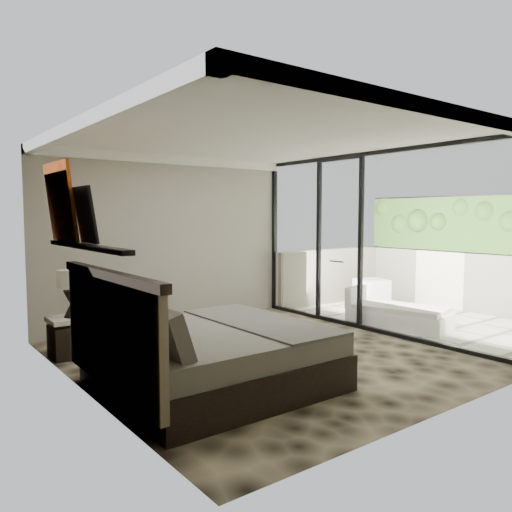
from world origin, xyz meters
TOP-DOWN VIEW (x-y plane):
  - floor at (0.00, 0.00)m, footprint 5.00×5.00m
  - ceiling at (0.00, 0.00)m, footprint 4.50×5.00m
  - back_wall at (0.00, 2.49)m, footprint 4.50×0.02m
  - left_wall at (-2.24, 0.00)m, footprint 0.02×5.00m
  - glass_wall at (2.25, 0.00)m, footprint 0.08×5.00m
  - terrace_slab at (3.75, 0.00)m, footprint 3.00×5.00m
  - parapet_far at (5.10, 0.00)m, footprint 0.30×5.00m
  - foliage_hedge at (5.10, 0.00)m, footprint 0.36×4.60m
  - picture_ledge at (-2.18, 0.10)m, footprint 0.12×2.20m
  - bed at (-1.19, -0.58)m, footprint 2.26×2.19m
  - nightstand at (-1.99, 1.45)m, footprint 0.48×0.48m
  - table_lamp at (-1.96, 1.42)m, footprint 0.33×0.33m
  - abstract_canvas at (-2.19, 0.90)m, footprint 0.13×0.90m
  - framed_print at (-2.14, 0.22)m, footprint 0.11×0.50m
  - ottoman at (3.86, 1.40)m, footprint 0.73×0.73m
  - lounger at (2.83, 0.02)m, footprint 1.16×1.72m

SIDE VIEW (x-z plane):
  - terrace_slab at x=3.75m, z-range -0.12..0.00m
  - floor at x=0.00m, z-range 0.00..0.00m
  - lounger at x=2.83m, z-range -0.12..0.50m
  - nightstand at x=-1.99m, z-range 0.00..0.47m
  - ottoman at x=3.86m, z-range 0.00..0.56m
  - bed at x=-1.19m, z-range -0.26..0.99m
  - parapet_far at x=5.10m, z-range 0.00..1.10m
  - table_lamp at x=-1.96m, z-range 0.60..1.22m
  - back_wall at x=0.00m, z-range 0.00..2.80m
  - left_wall at x=-2.24m, z-range 0.00..2.80m
  - glass_wall at x=2.25m, z-range 0.00..2.80m
  - picture_ledge at x=-2.18m, z-range 1.48..1.52m
  - foliage_hedge at x=5.10m, z-range 1.10..2.20m
  - framed_print at x=-2.14m, z-range 1.53..2.12m
  - abstract_canvas at x=-2.19m, z-range 1.53..2.42m
  - ceiling at x=0.00m, z-range 2.78..2.80m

